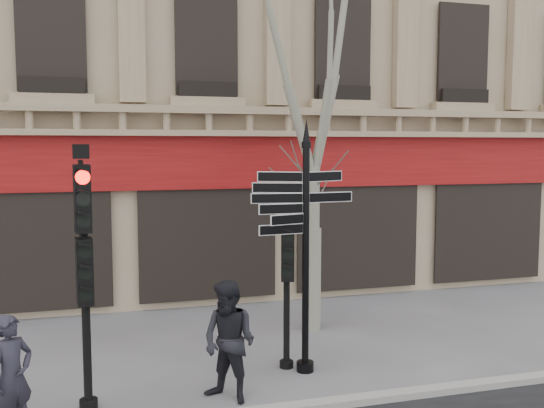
{
  "coord_description": "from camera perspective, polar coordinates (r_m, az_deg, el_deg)",
  "views": [
    {
      "loc": [
        -2.55,
        -9.74,
        3.99
      ],
      "look_at": [
        0.41,
        0.6,
        2.96
      ],
      "focal_mm": 40.0,
      "sensor_mm": 36.0,
      "label": 1
    }
  ],
  "objects": [
    {
      "name": "traffic_signal_main",
      "position": [
        9.44,
        -17.29,
        -3.63
      ],
      "size": [
        0.48,
        0.36,
        4.02
      ],
      "rotation": [
        0.0,
        0.0,
        0.11
      ],
      "color": "black",
      "rests_on": "ground"
    },
    {
      "name": "plane_tree",
      "position": [
        13.1,
        3.98,
        14.54
      ],
      "size": [
        3.25,
        3.25,
        8.63
      ],
      "color": "gray",
      "rests_on": "ground"
    },
    {
      "name": "fingerpost",
      "position": [
        10.5,
        3.22,
        0.02
      ],
      "size": [
        2.01,
        2.01,
        4.46
      ],
      "rotation": [
        0.0,
        0.0,
        -0.08
      ],
      "color": "black",
      "rests_on": "ground"
    },
    {
      "name": "building",
      "position": [
        22.92,
        -9.66,
        17.99
      ],
      "size": [
        28.0,
        15.52,
        18.0
      ],
      "color": "tan",
      "rests_on": "ground"
    },
    {
      "name": "pedestrian_a",
      "position": [
        9.23,
        -23.3,
        -14.77
      ],
      "size": [
        0.75,
        0.74,
        1.74
      ],
      "primitive_type": "imported",
      "rotation": [
        0.0,
        0.0,
        0.75
      ],
      "color": "#24222E",
      "rests_on": "ground"
    },
    {
      "name": "pedestrian_b",
      "position": [
        9.69,
        -4.04,
        -12.8
      ],
      "size": [
        1.16,
        1.17,
        1.91
      ],
      "primitive_type": "imported",
      "rotation": [
        0.0,
        0.0,
        -0.81
      ],
      "color": "black",
      "rests_on": "ground"
    },
    {
      "name": "ground",
      "position": [
        10.83,
        -1.24,
        -16.15
      ],
      "size": [
        80.0,
        80.0,
        0.0
      ],
      "primitive_type": "plane",
      "color": "#56565B",
      "rests_on": "ground"
    },
    {
      "name": "traffic_signal_secondary",
      "position": [
        10.84,
        1.39,
        -6.08
      ],
      "size": [
        0.51,
        0.42,
        2.61
      ],
      "rotation": [
        0.0,
        0.0,
        -0.29
      ],
      "color": "black",
      "rests_on": "ground"
    }
  ]
}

